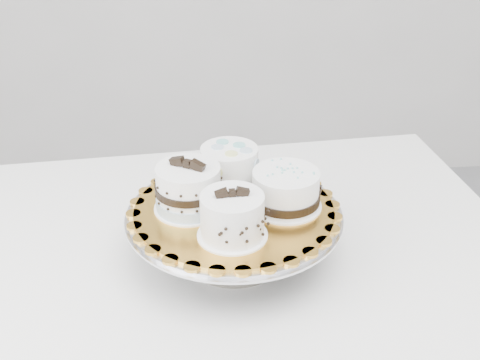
{
  "coord_description": "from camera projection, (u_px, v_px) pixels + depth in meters",
  "views": [
    {
      "loc": [
        -0.03,
        -0.7,
        1.36
      ],
      "look_at": [
        0.04,
        0.11,
        0.9
      ],
      "focal_mm": 45.0,
      "sensor_mm": 36.0,
      "label": 1
    }
  ],
  "objects": [
    {
      "name": "table",
      "position": [
        201.0,
        287.0,
        1.08
      ],
      "size": [
        1.18,
        0.84,
        0.75
      ],
      "rotation": [
        0.0,
        0.0,
        0.08
      ],
      "color": "white",
      "rests_on": "floor"
    },
    {
      "name": "cake_stand",
      "position": [
        234.0,
        226.0,
        0.98
      ],
      "size": [
        0.35,
        0.35,
        0.09
      ],
      "color": "gray",
      "rests_on": "table"
    },
    {
      "name": "cake_board",
      "position": [
        234.0,
        209.0,
        0.96
      ],
      "size": [
        0.39,
        0.39,
        0.0
      ],
      "primitive_type": "cylinder",
      "rotation": [
        0.0,
        0.0,
        0.25
      ],
      "color": "orange",
      "rests_on": "cake_stand"
    },
    {
      "name": "cake_swirl",
      "position": [
        232.0,
        217.0,
        0.88
      ],
      "size": [
        0.11,
        0.11,
        0.08
      ],
      "rotation": [
        0.0,
        0.0,
        0.07
      ],
      "color": "white",
      "rests_on": "cake_board"
    },
    {
      "name": "cake_banded",
      "position": [
        189.0,
        190.0,
        0.95
      ],
      "size": [
        0.14,
        0.14,
        0.09
      ],
      "rotation": [
        0.0,
        0.0,
        -0.52
      ],
      "color": "white",
      "rests_on": "cake_board"
    },
    {
      "name": "cake_dots",
      "position": [
        229.0,
        167.0,
        1.01
      ],
      "size": [
        0.13,
        0.13,
        0.07
      ],
      "rotation": [
        0.0,
        0.0,
        0.4
      ],
      "color": "white",
      "rests_on": "cake_board"
    },
    {
      "name": "cake_ribbon",
      "position": [
        286.0,
        190.0,
        0.96
      ],
      "size": [
        0.13,
        0.13,
        0.06
      ],
      "rotation": [
        0.0,
        0.0,
        -0.31
      ],
      "color": "white",
      "rests_on": "cake_board"
    }
  ]
}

